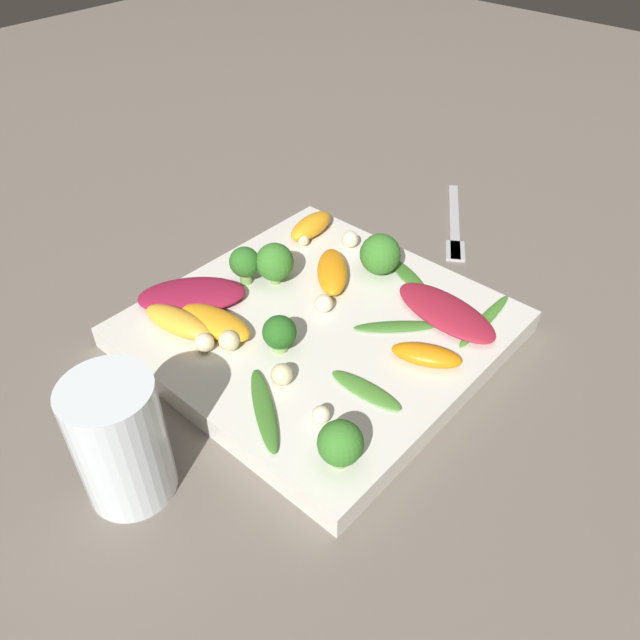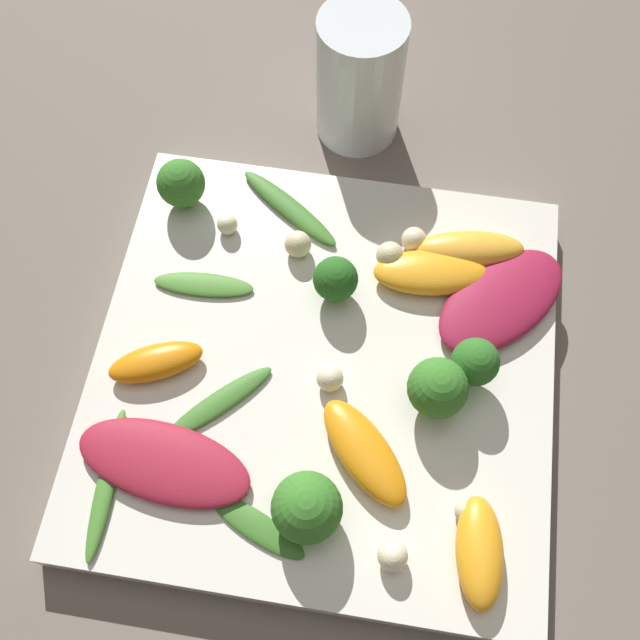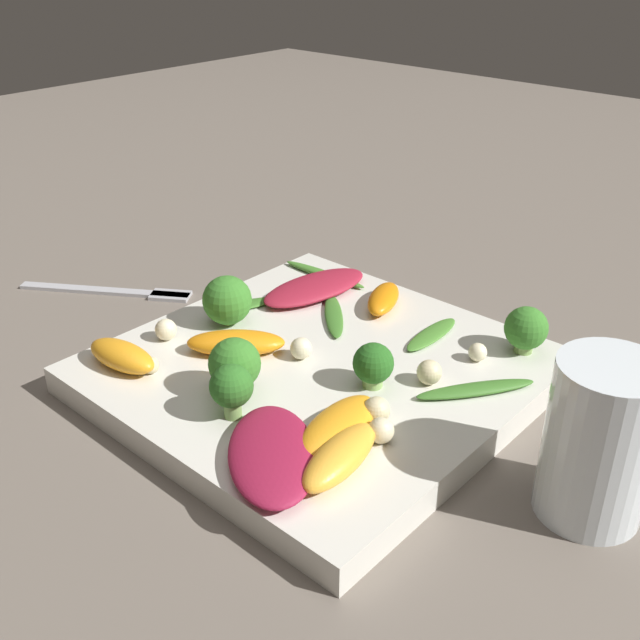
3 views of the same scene
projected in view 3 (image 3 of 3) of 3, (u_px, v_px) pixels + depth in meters
The scene contains 28 objects.
ground_plane at pixel (319, 385), 0.58m from camera, with size 2.40×2.40×0.00m, color #6B6056.
plate at pixel (319, 373), 0.58m from camera, with size 0.29×0.29×0.02m.
drinking_glass at pixel (599, 441), 0.44m from camera, with size 0.06×0.06×0.10m.
fork at pixel (124, 291), 0.72m from camera, with size 0.15×0.11×0.01m.
radicchio_leaf_0 at pixel (315, 287), 0.67m from camera, with size 0.06×0.11×0.01m.
radicchio_leaf_1 at pixel (272, 454), 0.46m from camera, with size 0.11×0.11×0.01m.
orange_segment_0 at pixel (383, 299), 0.65m from camera, with size 0.05×0.06×0.02m.
orange_segment_1 at pixel (236, 343), 0.58m from camera, with size 0.08×0.07×0.02m.
orange_segment_2 at pixel (339, 426), 0.48m from camera, with size 0.04×0.08×0.02m.
orange_segment_3 at pixel (340, 456), 0.46m from camera, with size 0.04×0.08×0.02m.
orange_segment_4 at pixel (122, 356), 0.56m from camera, with size 0.07×0.03×0.02m.
broccoli_floret_0 at pixel (526, 329), 0.57m from camera, with size 0.03×0.03×0.04m.
broccoli_floret_1 at pixel (235, 364), 0.52m from camera, with size 0.04×0.04×0.04m.
broccoli_floret_2 at pixel (227, 300), 0.61m from camera, with size 0.04×0.04×0.04m.
broccoli_floret_3 at pixel (232, 388), 0.50m from camera, with size 0.03×0.03×0.04m.
broccoli_floret_4 at pixel (377, 362), 0.54m from camera, with size 0.03×0.03×0.03m.
arugula_sprig_0 at pixel (476, 389), 0.53m from camera, with size 0.06×0.08×0.01m.
arugula_sprig_1 at pixel (334, 315), 0.63m from camera, with size 0.07×0.07×0.00m.
arugula_sprig_2 at pixel (432, 334), 0.60m from camera, with size 0.02×0.07×0.00m.
arugula_sprig_3 at pixel (244, 305), 0.65m from camera, with size 0.04×0.07×0.00m.
arugula_sprig_4 at pixel (324, 274), 0.70m from camera, with size 0.09×0.02×0.01m.
macadamia_nut_0 at pixel (376, 410), 0.50m from camera, with size 0.02×0.02×0.02m.
macadamia_nut_1 at pixel (429, 372), 0.54m from camera, with size 0.02×0.02×0.02m.
macadamia_nut_2 at pixel (151, 365), 0.55m from camera, with size 0.01×0.01×0.01m.
macadamia_nut_3 at pixel (478, 352), 0.57m from camera, with size 0.01×0.01×0.01m.
macadamia_nut_4 at pixel (166, 330), 0.60m from camera, with size 0.02×0.02×0.02m.
macadamia_nut_5 at pixel (381, 430), 0.48m from camera, with size 0.02×0.02×0.02m.
macadamia_nut_6 at pixel (301, 348), 0.57m from camera, with size 0.02×0.02×0.02m.
Camera 3 is at (-0.33, 0.36, 0.32)m, focal length 42.00 mm.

